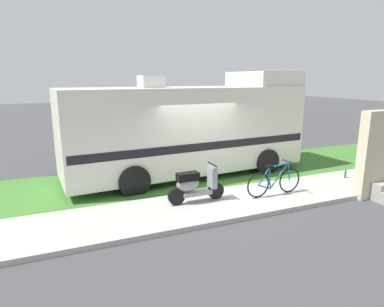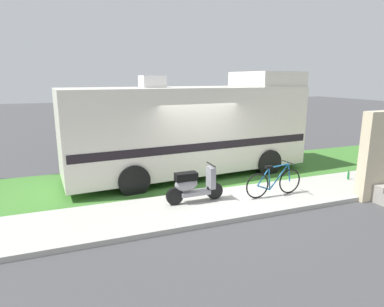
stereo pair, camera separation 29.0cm
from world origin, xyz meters
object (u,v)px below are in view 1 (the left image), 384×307
pickup_truck_near (158,129)px  scooter (194,185)px  bicycle (274,181)px  bottle_green (345,174)px  motorhome_rv (190,128)px

pickup_truck_near → scooter: bearing=-99.8°
bicycle → bottle_green: (3.06, 0.40, -0.27)m
bicycle → pickup_truck_near: bearing=97.3°
bicycle → pickup_truck_near: size_ratio=0.32×
bicycle → pickup_truck_near: pickup_truck_near is taller
scooter → bicycle: bearing=-9.1°
motorhome_rv → bottle_green: size_ratio=28.86×
motorhome_rv → pickup_truck_near: motorhome_rv is taller
motorhome_rv → bottle_green: 5.20m
motorhome_rv → scooter: (-0.94, -2.59, -1.06)m
pickup_truck_near → motorhome_rv: bearing=-93.6°
motorhome_rv → scooter: size_ratio=5.23×
motorhome_rv → bicycle: size_ratio=4.66×
motorhome_rv → bicycle: (1.25, -2.94, -1.13)m
bicycle → bottle_green: 3.10m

